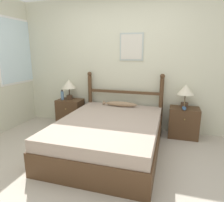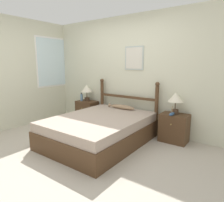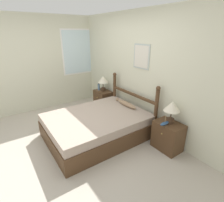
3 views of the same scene
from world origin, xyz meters
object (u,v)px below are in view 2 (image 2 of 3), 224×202
bottle (82,97)px  bed (100,130)px  nightstand_right (174,128)px  fish_pillow (122,107)px  nightstand_left (87,111)px  table_lamp_right (176,98)px  table_lamp_left (87,89)px  model_boat (172,114)px

bottle → bed: bearing=-32.7°
nightstand_right → fish_pillow: bearing=-176.8°
nightstand_left → table_lamp_right: size_ratio=1.30×
nightstand_left → table_lamp_left: size_ratio=1.30×
table_lamp_left → table_lamp_right: size_ratio=1.00×
table_lamp_right → nightstand_right: bearing=-65.7°
nightstand_left → fish_pillow: fish_pillow is taller
table_lamp_left → bed: bearing=-37.6°
nightstand_left → model_boat: 2.29m
bed → bottle: 1.58m
table_lamp_left → fish_pillow: 1.17m
nightstand_left → model_boat: model_boat is taller
table_lamp_right → bottle: size_ratio=1.98×
table_lamp_right → model_boat: 0.31m
bottle → table_lamp_left: bearing=24.6°
bed → fish_pillow: (-0.03, 0.80, 0.30)m
bed → table_lamp_right: size_ratio=4.82×
nightstand_left → fish_pillow: 1.15m
bottle → fish_pillow: bottle is taller
bed → nightstand_left: size_ratio=3.69×
table_lamp_right → nightstand_left: bearing=-179.4°
bed → nightstand_left: (-1.14, 0.87, 0.03)m
bottle → model_boat: size_ratio=0.91×
nightstand_left → table_lamp_left: table_lamp_left is taller
nightstand_left → bottle: 0.40m
nightstand_right → fish_pillow: (-1.17, -0.07, 0.28)m
nightstand_left → table_lamp_left: bearing=117.5°
table_lamp_left → fish_pillow: table_lamp_left is taller
nightstand_left → nightstand_right: 2.29m
table_lamp_right → bed: bearing=-141.8°
model_boat → bed: bearing=-146.1°
nightstand_right → table_lamp_left: table_lamp_left is taller
bottle → fish_pillow: 1.26m
bed → bottle: (-1.29, 0.83, 0.40)m
nightstand_right → model_boat: 0.32m
bed → model_boat: bearing=33.9°
model_boat → fish_pillow: size_ratio=0.35×
nightstand_right → table_lamp_left: size_ratio=1.30×
table_lamp_left → model_boat: size_ratio=1.81×
bed → nightstand_right: bearing=37.3°
nightstand_left → table_lamp_left: 0.58m
table_lamp_right → table_lamp_left: bearing=-179.9°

